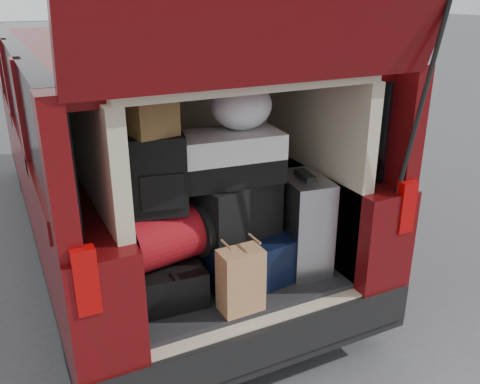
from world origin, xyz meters
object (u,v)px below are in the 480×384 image
object	(u,v)px
black_soft_case	(238,208)
twotone_duffel	(225,157)
silver_roller	(303,223)
black_hardshell	(163,274)
backpack	(157,175)
kraft_bag	(241,280)
navy_hardshell	(236,252)
red_duffel	(168,237)

from	to	relation	value
black_soft_case	twotone_duffel	distance (m)	0.31
silver_roller	black_soft_case	bearing A→B (deg)	176.37
black_hardshell	twotone_duffel	size ratio (longest dim) A/B	0.85
silver_roller	backpack	distance (m)	0.95
kraft_bag	backpack	xyz separation A→B (m)	(-0.32, 0.32, 0.53)
black_hardshell	kraft_bag	bearing A→B (deg)	-44.14
navy_hardshell	kraft_bag	distance (m)	0.39
backpack	red_duffel	bearing A→B (deg)	-5.59
kraft_bag	black_soft_case	distance (m)	0.43
red_duffel	backpack	xyz separation A→B (m)	(-0.04, 0.01, 0.35)
black_hardshell	red_duffel	bearing A→B (deg)	-53.08
black_soft_case	kraft_bag	bearing A→B (deg)	-125.00
kraft_bag	black_hardshell	bearing A→B (deg)	130.26
kraft_bag	backpack	world-z (taller)	backpack
twotone_duffel	red_duffel	bearing A→B (deg)	-167.21
silver_roller	twotone_duffel	distance (m)	0.65
navy_hardshell	kraft_bag	world-z (taller)	kraft_bag
silver_roller	backpack	world-z (taller)	backpack
red_duffel	backpack	distance (m)	0.35
silver_roller	twotone_duffel	world-z (taller)	twotone_duffel
black_hardshell	navy_hardshell	distance (m)	0.46
black_hardshell	black_soft_case	distance (m)	0.56
black_soft_case	backpack	xyz separation A→B (m)	(-0.46, -0.00, 0.27)
black_hardshell	backpack	xyz separation A→B (m)	(-0.01, -0.03, 0.60)
silver_roller	black_soft_case	size ratio (longest dim) A/B	1.26
navy_hardshell	kraft_bag	xyz separation A→B (m)	(-0.15, -0.36, 0.04)
black_soft_case	twotone_duffel	size ratio (longest dim) A/B	0.75
kraft_bag	twotone_duffel	distance (m)	0.66
black_soft_case	backpack	distance (m)	0.53
black_soft_case	silver_roller	bearing A→B (deg)	-22.37
navy_hardshell	kraft_bag	size ratio (longest dim) A/B	1.76
black_soft_case	twotone_duffel	xyz separation A→B (m)	(-0.06, 0.03, 0.30)
black_hardshell	kraft_bag	world-z (taller)	kraft_bag
backpack	twotone_duffel	size ratio (longest dim) A/B	0.68
kraft_bag	twotone_duffel	size ratio (longest dim) A/B	0.57
black_hardshell	black_soft_case	xyz separation A→B (m)	(0.45, -0.03, 0.33)
backpack	twotone_duffel	xyz separation A→B (m)	(0.40, 0.04, 0.03)
backpack	navy_hardshell	bearing A→B (deg)	16.84
kraft_bag	backpack	distance (m)	0.70
silver_roller	red_duffel	size ratio (longest dim) A/B	1.30
black_hardshell	silver_roller	world-z (taller)	silver_roller
red_duffel	silver_roller	bearing A→B (deg)	-14.61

